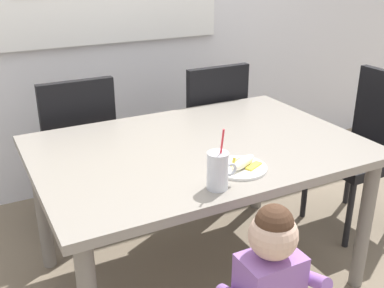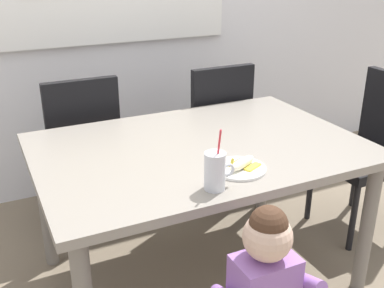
% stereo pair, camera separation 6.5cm
% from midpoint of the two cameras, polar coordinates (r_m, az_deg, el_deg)
% --- Properties ---
extents(ground_plane, '(24.00, 24.00, 0.00)m').
position_cam_midpoint_polar(ground_plane, '(2.58, 1.62, -15.76)').
color(ground_plane, '#7A6B56').
extents(dining_table, '(1.54, 1.06, 0.75)m').
position_cam_midpoint_polar(dining_table, '(2.23, 1.81, -2.15)').
color(dining_table, gray).
rests_on(dining_table, ground).
extents(dining_chair_left, '(0.44, 0.45, 0.96)m').
position_cam_midpoint_polar(dining_chair_left, '(2.83, -12.90, 0.08)').
color(dining_chair_left, black).
rests_on(dining_chair_left, ground).
extents(dining_chair_right, '(0.44, 0.45, 0.96)m').
position_cam_midpoint_polar(dining_chair_right, '(3.06, 3.26, 2.29)').
color(dining_chair_right, black).
rests_on(dining_chair_right, ground).
extents(dining_chair_far, '(0.44, 0.44, 0.96)m').
position_cam_midpoint_polar(dining_chair_far, '(2.96, 22.05, -0.05)').
color(dining_chair_far, black).
rests_on(dining_chair_far, ground).
extents(toddler_standing, '(0.33, 0.24, 0.84)m').
position_cam_midpoint_polar(toddler_standing, '(1.70, 10.06, -16.85)').
color(toddler_standing, '#3F4760').
rests_on(toddler_standing, ground).
extents(milk_cup, '(0.13, 0.08, 0.25)m').
position_cam_midpoint_polar(milk_cup, '(1.77, 3.94, -3.61)').
color(milk_cup, silver).
rests_on(milk_cup, dining_table).
extents(snack_plate, '(0.23, 0.23, 0.01)m').
position_cam_midpoint_polar(snack_plate, '(1.95, 6.77, -3.03)').
color(snack_plate, white).
rests_on(snack_plate, dining_table).
extents(peeled_banana, '(0.18, 0.13, 0.07)m').
position_cam_midpoint_polar(peeled_banana, '(1.94, 7.20, -2.41)').
color(peeled_banana, '#F4EAC6').
rests_on(peeled_banana, snack_plate).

